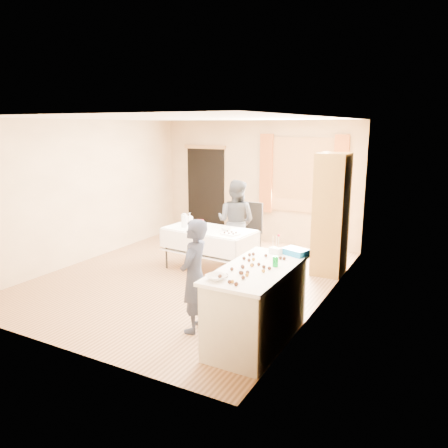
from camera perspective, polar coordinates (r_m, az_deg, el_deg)
The scene contains 29 objects.
floor at distance 7.43m, azimuth -4.38°, elevation -6.94°, with size 4.50×5.50×0.02m, color #9E7047.
ceiling at distance 7.00m, azimuth -4.75°, elevation 13.69°, with size 4.50×5.50×0.02m, color white.
wall_back at distance 9.52m, azimuth 4.48°, elevation 5.51°, with size 4.50×0.02×2.60m, color tan.
wall_front at distance 5.06m, azimuth -21.68°, elevation -1.76°, with size 4.50×0.02×2.60m, color tan.
wall_left at distance 8.53m, azimuth -17.49°, elevation 4.13°, with size 0.02×5.50×2.60m, color tan.
wall_right at distance 6.20m, azimuth 13.33°, elevation 1.34°, with size 0.02×5.50×2.60m, color tan.
window_frame at distance 9.10m, azimuth 10.20°, elevation 6.29°, with size 1.32×0.06×1.52m, color olive.
window_pane at distance 9.09m, azimuth 10.17°, elevation 6.28°, with size 1.20×0.02×1.40m, color white.
curtain_left at distance 9.33m, azimuth 5.52°, elevation 6.58°, with size 0.28×0.06×1.65m, color #9A4F21.
curtain_right at distance 8.85m, azimuth 14.93°, elevation 5.88°, with size 0.28×0.06×1.65m, color #9A4F21.
doorway at distance 10.12m, azimuth -2.38°, elevation 4.25°, with size 0.95×0.04×2.00m, color black.
door_lintel at distance 9.99m, azimuth -2.53°, elevation 10.02°, with size 1.05×0.06×0.08m, color olive.
cabinet at distance 7.55m, azimuth 13.82°, elevation 1.20°, with size 0.50×0.60×2.06m, color olive.
counter at distance 5.18m, azimuth 4.34°, elevation -10.43°, with size 0.74×1.57×0.91m.
party_table at distance 7.60m, azimuth -1.94°, elevation -2.87°, with size 1.63×0.93×0.75m.
chair at distance 8.50m, azimuth 3.18°, elevation -2.15°, with size 0.45×0.45×1.04m.
girl at distance 5.34m, azimuth -3.90°, elevation -6.79°, with size 0.41×0.56×1.41m, color #202538.
woman at distance 8.01m, azimuth 1.55°, elevation 0.33°, with size 0.75×0.58×1.54m, color black.
soda_can at distance 5.03m, azimuth 6.73°, elevation -4.89°, with size 0.07×0.07×0.12m, color #047D1F.
mixing_bowl at distance 4.60m, azimuth -1.00°, elevation -6.97°, with size 0.28×0.28×0.05m, color white.
foam_block at distance 5.53m, azimuth 6.77°, elevation -3.50°, with size 0.15×0.10×0.08m, color white.
blue_basket at distance 5.52m, azimuth 9.30°, elevation -3.60°, with size 0.30×0.20×0.08m, color #1580D0.
pitcher at distance 7.66m, azimuth -5.20°, elevation 0.40°, with size 0.11×0.11×0.22m, color silver.
cup_red at distance 7.66m, azimuth -3.18°, elevation 0.07°, with size 0.19×0.19×0.13m, color red.
cup_rainbow at distance 7.40m, azimuth -2.94°, elevation -0.44°, with size 0.13×0.13×0.11m, color red.
small_bowl at distance 7.41m, azimuth 0.29°, elevation -0.62°, with size 0.23×0.23×0.06m, color white.
pastry_tray at distance 7.13m, azimuth 0.83°, elevation -1.31°, with size 0.28×0.20×0.02m, color white.
bottle at distance 7.97m, azimuth -4.49°, elevation 0.78°, with size 0.11×0.11×0.19m, color white.
cake_balls at distance 4.90m, azimuth 3.09°, elevation -5.79°, with size 0.48×1.10×0.04m.
Camera 1 is at (3.79, -5.89, 2.48)m, focal length 35.00 mm.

